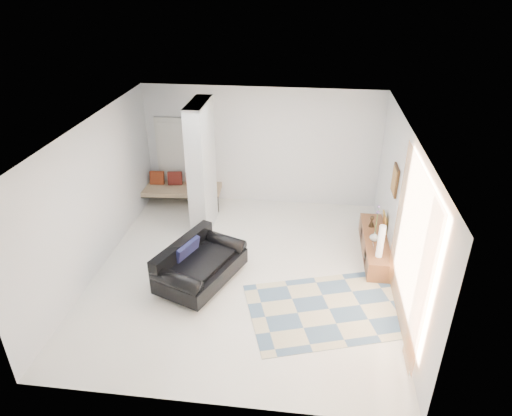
# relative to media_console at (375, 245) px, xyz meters

# --- Properties ---
(floor) EXTENTS (6.00, 6.00, 0.00)m
(floor) POSITION_rel_media_console_xyz_m (-2.52, -0.90, -0.20)
(floor) COLOR white
(floor) RESTS_ON ground
(ceiling) EXTENTS (6.00, 6.00, 0.00)m
(ceiling) POSITION_rel_media_console_xyz_m (-2.52, -0.90, 2.60)
(ceiling) COLOR white
(ceiling) RESTS_ON wall_back
(wall_back) EXTENTS (6.00, 0.00, 6.00)m
(wall_back) POSITION_rel_media_console_xyz_m (-2.52, 2.10, 1.20)
(wall_back) COLOR silver
(wall_back) RESTS_ON ground
(wall_front) EXTENTS (6.00, 0.00, 6.00)m
(wall_front) POSITION_rel_media_console_xyz_m (-2.52, -3.90, 1.20)
(wall_front) COLOR silver
(wall_front) RESTS_ON ground
(wall_left) EXTENTS (0.00, 6.00, 6.00)m
(wall_left) POSITION_rel_media_console_xyz_m (-5.27, -0.90, 1.20)
(wall_left) COLOR silver
(wall_left) RESTS_ON ground
(wall_right) EXTENTS (0.00, 6.00, 6.00)m
(wall_right) POSITION_rel_media_console_xyz_m (0.23, -0.90, 1.20)
(wall_right) COLOR silver
(wall_right) RESTS_ON ground
(partition_column) EXTENTS (0.35, 1.20, 2.80)m
(partition_column) POSITION_rel_media_console_xyz_m (-3.62, 0.70, 1.20)
(partition_column) COLOR #AFB5B7
(partition_column) RESTS_ON floor
(hallway_door) EXTENTS (0.85, 0.06, 2.04)m
(hallway_door) POSITION_rel_media_console_xyz_m (-4.62, 2.06, 0.82)
(hallway_door) COLOR silver
(hallway_door) RESTS_ON floor
(curtain) EXTENTS (0.00, 2.55, 2.55)m
(curtain) POSITION_rel_media_console_xyz_m (0.15, -2.05, 1.25)
(curtain) COLOR orange
(curtain) RESTS_ON wall_right
(wall_art) EXTENTS (0.04, 0.45, 0.55)m
(wall_art) POSITION_rel_media_console_xyz_m (0.20, -0.00, 1.45)
(wall_art) COLOR #38210F
(wall_art) RESTS_ON wall_right
(media_console) EXTENTS (0.45, 1.95, 0.80)m
(media_console) POSITION_rel_media_console_xyz_m (0.00, 0.00, 0.00)
(media_console) COLOR brown
(media_console) RESTS_ON floor
(loveseat) EXTENTS (1.54, 1.93, 0.76)m
(loveseat) POSITION_rel_media_console_xyz_m (-3.29, -1.28, 0.15)
(loveseat) COLOR silver
(loveseat) RESTS_ON floor
(daybed) EXTENTS (1.96, 0.93, 0.77)m
(daybed) POSITION_rel_media_console_xyz_m (-4.45, 1.72, 0.21)
(daybed) COLOR black
(daybed) RESTS_ON floor
(area_rug) EXTENTS (3.08, 2.50, 0.01)m
(area_rug) POSITION_rel_media_console_xyz_m (-0.92, -1.80, -0.20)
(area_rug) COLOR beige
(area_rug) RESTS_ON floor
(cylinder_lamp) EXTENTS (0.12, 0.12, 0.64)m
(cylinder_lamp) POSITION_rel_media_console_xyz_m (-0.02, -0.68, 0.52)
(cylinder_lamp) COLOR white
(cylinder_lamp) RESTS_ON media_console
(bronze_figurine) EXTENTS (0.12, 0.12, 0.24)m
(bronze_figurine) POSITION_rel_media_console_xyz_m (-0.05, 0.42, 0.31)
(bronze_figurine) COLOR #312315
(bronze_figurine) RESTS_ON media_console
(vase) EXTENTS (0.19, 0.19, 0.19)m
(vase) POSITION_rel_media_console_xyz_m (-0.05, -0.13, 0.29)
(vase) COLOR #B9C4BD
(vase) RESTS_ON media_console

